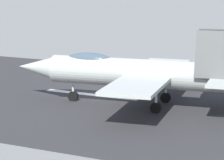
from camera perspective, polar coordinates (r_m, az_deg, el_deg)
name	(u,v)px	position (r m, az deg, el deg)	size (l,w,h in m)	color
ground_plane	(99,96)	(41.88, -1.39, -1.68)	(400.00, 400.00, 0.00)	slate
runway_strip	(99,96)	(41.87, -1.36, -1.67)	(240.00, 26.00, 0.02)	#2D2C2F
fighter_jet	(135,72)	(38.23, 2.46, 0.86)	(17.59, 14.12, 5.69)	#ABB1AE
marker_cone_mid	(120,66)	(53.76, 0.83, 1.54)	(0.44, 0.44, 0.55)	orange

